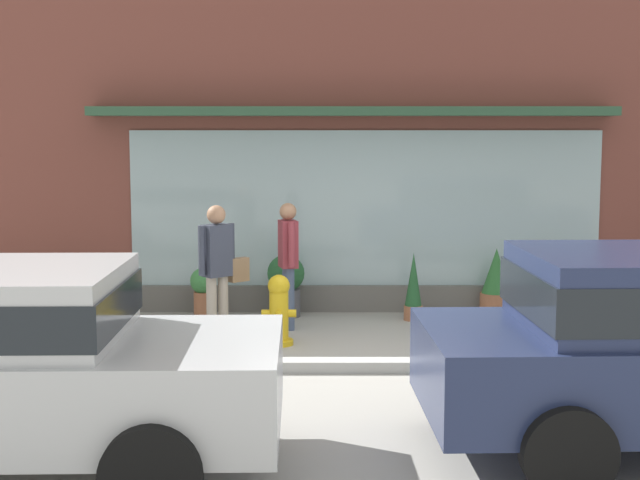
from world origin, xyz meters
The scene contains 11 objects.
ground_plane centered at (0.00, 0.00, 0.00)m, with size 60.00×60.00×0.00m, color #9E9B93.
curb_strip centered at (0.00, -0.20, 0.06)m, with size 14.00×0.24×0.12m, color #B2B2AD.
storefront centered at (0.00, 3.19, 2.39)m, with size 14.00×0.81×4.90m.
fire_hydrant centered at (-0.91, 0.97, 0.41)m, with size 0.40×0.37×0.82m.
pedestrian_with_handbag centered at (-1.60, 1.02, 0.94)m, with size 0.55×0.47×1.63m.
pedestrian_passerby centered at (-0.83, 1.83, 0.92)m, with size 0.27×0.46×1.59m.
potted_plant_by_entrance centered at (-0.89, 2.61, 0.46)m, with size 0.50×0.50×0.83m.
potted_plant_window_center centered at (-3.94, 2.45, 0.34)m, with size 0.45×0.45×0.65m.
potted_plant_near_hydrant centered at (1.95, 2.74, 0.43)m, with size 0.43×0.43×0.91m.
potted_plant_window_right centered at (-1.98, 2.52, 0.38)m, with size 0.35×0.35×0.67m.
potted_plant_corner_tall centered at (0.79, 2.37, 0.43)m, with size 0.25×0.25×0.89m.
Camera 1 is at (-0.43, -9.27, 2.44)m, focal length 50.52 mm.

